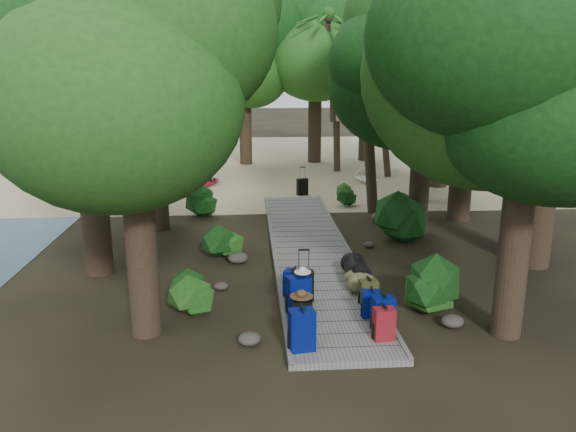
{
  "coord_description": "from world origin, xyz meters",
  "views": [
    {
      "loc": [
        -1.58,
        -12.9,
        4.58
      ],
      "look_at": [
        -0.59,
        0.88,
        1.0
      ],
      "focal_mm": 35.0,
      "sensor_mm": 36.0,
      "label": 1
    }
  ],
  "objects_px": {
    "duffel_right_khaki": "(359,280)",
    "lone_suitcase_on_sand": "(302,187)",
    "backpack_left_c": "(298,292)",
    "duffel_right_black": "(356,269)",
    "backpack_right_c": "(371,302)",
    "backpack_right_a": "(384,322)",
    "kayak": "(211,181)",
    "backpack_right_d": "(368,291)",
    "backpack_left_b": "(303,314)",
    "backpack_left_a": "(302,328)",
    "backpack_left_d": "(294,281)",
    "suitcase_on_boardwalk": "(304,286)",
    "sun_lounger": "(367,176)",
    "backpack_right_b": "(383,312)"
  },
  "relations": [
    {
      "from": "lone_suitcase_on_sand",
      "to": "backpack_right_b",
      "type": "bearing_deg",
      "value": -105.56
    },
    {
      "from": "backpack_right_a",
      "to": "duffel_right_khaki",
      "type": "height_order",
      "value": "backpack_right_a"
    },
    {
      "from": "duffel_right_khaki",
      "to": "backpack_right_d",
      "type": "bearing_deg",
      "value": -116.65
    },
    {
      "from": "kayak",
      "to": "sun_lounger",
      "type": "height_order",
      "value": "sun_lounger"
    },
    {
      "from": "backpack_left_b",
      "to": "lone_suitcase_on_sand",
      "type": "relative_size",
      "value": 1.01
    },
    {
      "from": "backpack_right_c",
      "to": "kayak",
      "type": "distance_m",
      "value": 13.86
    },
    {
      "from": "backpack_right_c",
      "to": "backpack_left_a",
      "type": "bearing_deg",
      "value": -133.62
    },
    {
      "from": "lone_suitcase_on_sand",
      "to": "suitcase_on_boardwalk",
      "type": "bearing_deg",
      "value": -112.4
    },
    {
      "from": "kayak",
      "to": "duffel_right_khaki",
      "type": "bearing_deg",
      "value": -52.67
    },
    {
      "from": "duffel_right_khaki",
      "to": "lone_suitcase_on_sand",
      "type": "bearing_deg",
      "value": 63.81
    },
    {
      "from": "duffel_right_black",
      "to": "backpack_right_c",
      "type": "bearing_deg",
      "value": -86.59
    },
    {
      "from": "duffel_right_khaki",
      "to": "lone_suitcase_on_sand",
      "type": "xyz_separation_m",
      "value": [
        -0.27,
        9.72,
        0.03
      ]
    },
    {
      "from": "duffel_right_black",
      "to": "sun_lounger",
      "type": "height_order",
      "value": "duffel_right_black"
    },
    {
      "from": "backpack_left_a",
      "to": "sun_lounger",
      "type": "xyz_separation_m",
      "value": [
        4.14,
        14.49,
        -0.21
      ]
    },
    {
      "from": "backpack_left_c",
      "to": "backpack_right_d",
      "type": "distance_m",
      "value": 1.46
    },
    {
      "from": "backpack_left_a",
      "to": "duffel_right_black",
      "type": "height_order",
      "value": "backpack_left_a"
    },
    {
      "from": "backpack_right_b",
      "to": "backpack_right_c",
      "type": "xyz_separation_m",
      "value": [
        -0.09,
        0.54,
        -0.05
      ]
    },
    {
      "from": "lone_suitcase_on_sand",
      "to": "sun_lounger",
      "type": "relative_size",
      "value": 0.36
    },
    {
      "from": "backpack_left_b",
      "to": "backpack_left_c",
      "type": "relative_size",
      "value": 0.8
    },
    {
      "from": "backpack_left_a",
      "to": "backpack_left_d",
      "type": "xyz_separation_m",
      "value": [
        0.06,
        2.32,
        -0.09
      ]
    },
    {
      "from": "backpack_left_c",
      "to": "sun_lounger",
      "type": "bearing_deg",
      "value": 56.99
    },
    {
      "from": "backpack_left_c",
      "to": "backpack_left_b",
      "type": "bearing_deg",
      "value": -105.08
    },
    {
      "from": "duffel_right_khaki",
      "to": "backpack_right_c",
      "type": "bearing_deg",
      "value": -120.36
    },
    {
      "from": "backpack_right_a",
      "to": "kayak",
      "type": "xyz_separation_m",
      "value": [
        -3.8,
        14.24,
        -0.24
      ]
    },
    {
      "from": "lone_suitcase_on_sand",
      "to": "sun_lounger",
      "type": "bearing_deg",
      "value": 19.3
    },
    {
      "from": "duffel_right_khaki",
      "to": "kayak",
      "type": "xyz_separation_m",
      "value": [
        -3.85,
        11.9,
        -0.11
      ]
    },
    {
      "from": "backpack_right_a",
      "to": "backpack_right_d",
      "type": "distance_m",
      "value": 1.54
    },
    {
      "from": "backpack_right_c",
      "to": "lone_suitcase_on_sand",
      "type": "height_order",
      "value": "backpack_right_c"
    },
    {
      "from": "backpack_left_c",
      "to": "backpack_right_d",
      "type": "height_order",
      "value": "backpack_left_c"
    },
    {
      "from": "backpack_right_c",
      "to": "duffel_right_black",
      "type": "relative_size",
      "value": 0.73
    },
    {
      "from": "backpack_right_a",
      "to": "backpack_left_a",
      "type": "bearing_deg",
      "value": -174.91
    },
    {
      "from": "kayak",
      "to": "backpack_right_d",
      "type": "bearing_deg",
      "value": -53.69
    },
    {
      "from": "backpack_left_c",
      "to": "backpack_right_a",
      "type": "height_order",
      "value": "backpack_left_c"
    },
    {
      "from": "backpack_right_a",
      "to": "backpack_left_d",
      "type": "bearing_deg",
      "value": 118.26
    },
    {
      "from": "backpack_right_b",
      "to": "lone_suitcase_on_sand",
      "type": "relative_size",
      "value": 1.08
    },
    {
      "from": "sun_lounger",
      "to": "duffel_right_khaki",
      "type": "bearing_deg",
      "value": -115.28
    },
    {
      "from": "backpack_right_a",
      "to": "sun_lounger",
      "type": "distance_m",
      "value": 14.48
    },
    {
      "from": "backpack_left_a",
      "to": "backpack_left_c",
      "type": "xyz_separation_m",
      "value": [
        0.07,
        1.49,
        0.01
      ]
    },
    {
      "from": "backpack_right_b",
      "to": "kayak",
      "type": "height_order",
      "value": "backpack_right_b"
    },
    {
      "from": "backpack_left_b",
      "to": "backpack_right_c",
      "type": "bearing_deg",
      "value": 27.9
    },
    {
      "from": "duffel_right_khaki",
      "to": "sun_lounger",
      "type": "bearing_deg",
      "value": 49.57
    },
    {
      "from": "backpack_left_d",
      "to": "backpack_right_b",
      "type": "height_order",
      "value": "backpack_right_b"
    },
    {
      "from": "backpack_left_d",
      "to": "backpack_right_c",
      "type": "relative_size",
      "value": 1.04
    },
    {
      "from": "backpack_left_b",
      "to": "lone_suitcase_on_sand",
      "type": "distance_m",
      "value": 11.68
    },
    {
      "from": "backpack_left_c",
      "to": "duffel_right_black",
      "type": "height_order",
      "value": "backpack_left_c"
    },
    {
      "from": "backpack_left_d",
      "to": "lone_suitcase_on_sand",
      "type": "relative_size",
      "value": 0.95
    },
    {
      "from": "backpack_left_c",
      "to": "lone_suitcase_on_sand",
      "type": "height_order",
      "value": "backpack_left_c"
    },
    {
      "from": "backpack_left_c",
      "to": "backpack_right_a",
      "type": "xyz_separation_m",
      "value": [
        1.35,
        -1.22,
        -0.08
      ]
    },
    {
      "from": "lone_suitcase_on_sand",
      "to": "kayak",
      "type": "distance_m",
      "value": 4.19
    },
    {
      "from": "kayak",
      "to": "backpack_right_c",
      "type": "bearing_deg",
      "value": -54.75
    }
  ]
}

